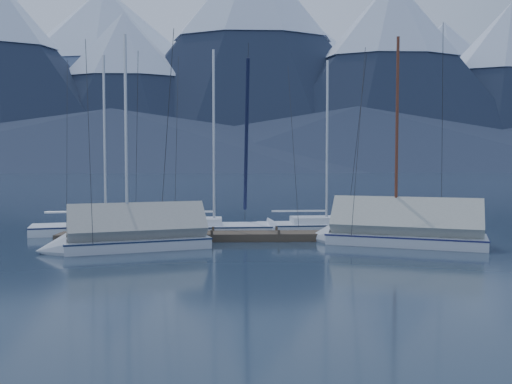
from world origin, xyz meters
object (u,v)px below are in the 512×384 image
at_px(sailboat_open_mid, 225,230).
at_px(sailboat_open_left, 117,229).
at_px(sailboat_open_right, 336,228).
at_px(sailboat_covered_near, 392,233).
at_px(sailboat_covered_far, 124,238).
at_px(person, 412,215).

bearing_deg(sailboat_open_mid, sailboat_open_left, 171.66).
xyz_separation_m(sailboat_open_mid, sailboat_open_right, (5.72, 0.74, -0.01)).
height_order(sailboat_open_right, sailboat_covered_near, sailboat_covered_near).
bearing_deg(sailboat_open_right, sailboat_covered_near, -69.74).
distance_m(sailboat_open_mid, sailboat_covered_far, 6.22).
bearing_deg(sailboat_covered_far, sailboat_open_right, 29.36).
bearing_deg(person, sailboat_open_right, 33.60).
bearing_deg(sailboat_open_mid, sailboat_covered_far, -130.28).
distance_m(sailboat_open_right, sailboat_covered_far, 11.17).
bearing_deg(person, sailboat_open_left, 64.68).
bearing_deg(person, sailboat_open_mid, 62.84).
xyz_separation_m(sailboat_open_left, sailboat_open_mid, (5.53, -0.81, 0.00)).
xyz_separation_m(sailboat_covered_far, person, (12.78, 2.69, 0.64)).
height_order(sailboat_covered_near, sailboat_covered_far, sailboat_covered_near).
relative_size(sailboat_open_left, sailboat_covered_far, 1.03).
bearing_deg(sailboat_covered_far, sailboat_covered_near, 5.50).
height_order(sailboat_open_mid, sailboat_open_right, sailboat_open_mid).
xyz_separation_m(sailboat_open_mid, sailboat_covered_far, (-4.01, -4.74, 0.29)).
height_order(sailboat_open_left, sailboat_open_mid, sailboat_open_mid).
bearing_deg(sailboat_open_mid, sailboat_covered_near, -26.41).
height_order(sailboat_open_right, person, sailboat_open_right).
height_order(sailboat_covered_near, person, sailboat_covered_near).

